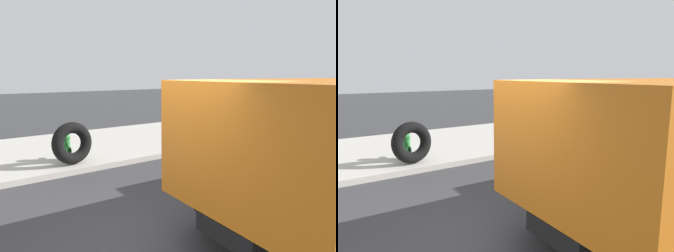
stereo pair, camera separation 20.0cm
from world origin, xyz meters
The scene contains 3 objects.
sidewalk_curb centered at (0.00, 6.50, 0.07)m, with size 36.00×5.00×0.15m, color #BCB7AD.
fire_hydrant centered at (0.27, 5.01, 0.55)m, with size 0.25×0.57×0.75m.
loose_tire centered at (0.27, 4.47, 0.71)m, with size 1.10×1.10×0.29m, color black.
Camera 1 is at (-2.20, -3.26, 2.48)m, focal length 32.65 mm.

